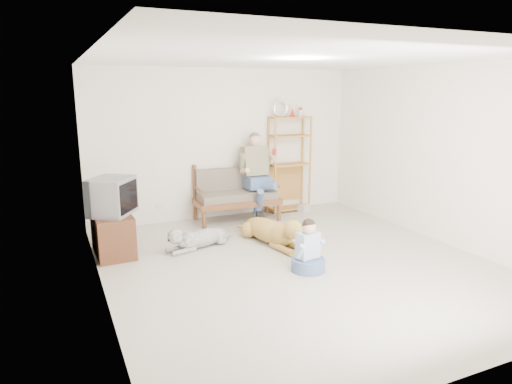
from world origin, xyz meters
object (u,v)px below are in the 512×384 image
tv_stand (112,234)px  golden_retriever (273,231)px  loveseat (236,193)px  etagere (289,163)px

tv_stand → golden_retriever: (2.30, -0.56, -0.10)m
loveseat → etagere: etagere is taller
golden_retriever → etagere: bearing=44.9°
golden_retriever → loveseat: bearing=80.3°
loveseat → tv_stand: 2.49m
etagere → loveseat: bearing=-173.5°
etagere → golden_retriever: (-1.16, -1.65, -0.74)m
golden_retriever → tv_stand: bearing=156.3°
etagere → golden_retriever: 2.15m
loveseat → golden_retriever: bearing=-86.5°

